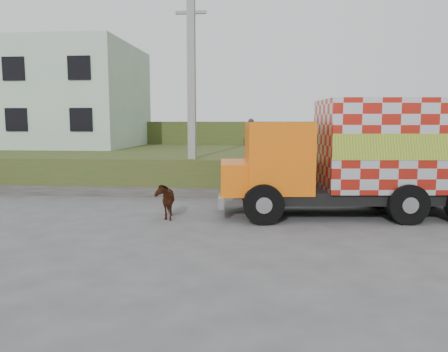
# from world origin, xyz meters

# --- Properties ---
(ground) EXTENTS (120.00, 120.00, 0.00)m
(ground) POSITION_xyz_m (0.00, 0.00, 0.00)
(ground) COLOR #474749
(ground) RESTS_ON ground
(embankment) EXTENTS (40.00, 12.00, 1.50)m
(embankment) POSITION_xyz_m (0.00, 10.00, 0.75)
(embankment) COLOR #2A4C19
(embankment) RESTS_ON ground
(embankment_far) EXTENTS (40.00, 12.00, 3.00)m
(embankment_far) POSITION_xyz_m (0.00, 22.00, 1.50)
(embankment_far) COLOR #2A4C19
(embankment_far) RESTS_ON ground
(retaining_strip) EXTENTS (16.00, 0.50, 0.40)m
(retaining_strip) POSITION_xyz_m (-2.00, 4.20, 0.20)
(retaining_strip) COLOR #595651
(retaining_strip) RESTS_ON ground
(building) EXTENTS (10.00, 8.00, 6.00)m
(building) POSITION_xyz_m (-11.00, 13.00, 4.50)
(building) COLOR #B0CCAE
(building) RESTS_ON embankment
(utility_pole) EXTENTS (1.20, 0.30, 8.00)m
(utility_pole) POSITION_xyz_m (-1.00, 4.60, 4.08)
(utility_pole) COLOR gray
(utility_pole) RESTS_ON ground
(cargo_truck) EXTENTS (8.46, 3.56, 3.67)m
(cargo_truck) POSITION_xyz_m (5.10, 1.37, 1.89)
(cargo_truck) COLOR black
(cargo_truck) RESTS_ON ground
(cow) EXTENTS (0.94, 1.47, 1.14)m
(cow) POSITION_xyz_m (-1.16, 0.37, 0.57)
(cow) COLOR black
(cow) RESTS_ON ground
(pedestrian) EXTENTS (0.67, 0.51, 1.64)m
(pedestrian) POSITION_xyz_m (1.26, 7.47, 2.32)
(pedestrian) COLOR #282523
(pedestrian) RESTS_ON embankment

